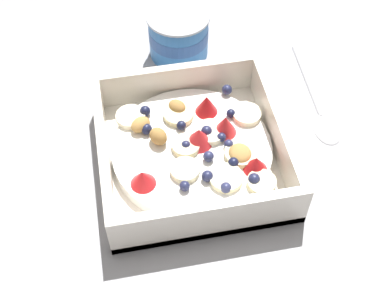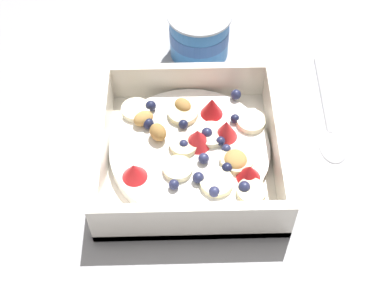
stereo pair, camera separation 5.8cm
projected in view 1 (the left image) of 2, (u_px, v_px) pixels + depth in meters
name	position (u px, v px, depth m)	size (l,w,h in m)	color
ground_plane	(184.00, 151.00, 0.61)	(2.40, 2.40, 0.00)	#9E9EA3
fruit_bowl	(193.00, 150.00, 0.59)	(0.20, 0.20, 0.06)	white
spoon	(322.00, 113.00, 0.64)	(0.03, 0.17, 0.01)	silver
yogurt_cup	(178.00, 34.00, 0.69)	(0.08, 0.08, 0.06)	#3370B7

